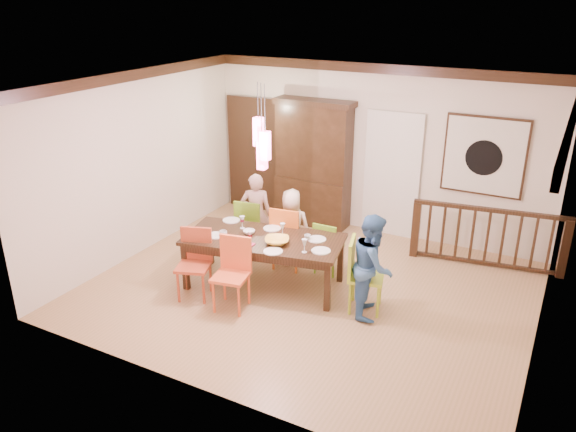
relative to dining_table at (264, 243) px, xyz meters
The scene contains 37 objects.
floor 0.94m from the dining_table, 15.91° to the left, with size 6.00×6.00×0.00m, color #A78250.
ceiling 2.32m from the dining_table, 15.91° to the left, with size 6.00×6.00×0.00m, color white.
wall_back 2.86m from the dining_table, 76.70° to the left, with size 6.00×6.00×0.00m, color beige.
wall_left 2.50m from the dining_table, behind, with size 5.00×5.00×0.00m, color beige.
wall_right 3.72m from the dining_table, ahead, with size 5.00×5.00×0.00m, color beige.
crown_molding 2.25m from the dining_table, 15.91° to the left, with size 6.00×5.00×0.16m, color black, non-canonical shape.
panel_door 3.19m from the dining_table, 123.88° to the left, with size 1.04×0.07×2.24m, color black.
white_doorway 2.85m from the dining_table, 69.60° to the left, with size 0.97×0.05×2.22m, color silver.
painting 3.71m from the dining_table, 47.35° to the left, with size 1.25×0.06×1.25m.
pendant_cluster 1.44m from the dining_table, 32.01° to the right, with size 0.27×0.21×1.14m.
dining_table is the anchor object (origin of this frame).
chair_far_left 1.08m from the dining_table, 130.30° to the left, with size 0.49×0.49×0.95m.
chair_far_mid 0.70m from the dining_table, 87.17° to the left, with size 0.51×0.51×1.01m.
chair_far_right 1.06m from the dining_table, 51.62° to the left, with size 0.38×0.38×0.82m.
chair_near_left 1.02m from the dining_table, 132.47° to the right, with size 0.56×0.56×0.97m.
chair_near_mid 0.77m from the dining_table, 94.73° to the right, with size 0.52×0.52×0.98m.
chair_end_right 1.53m from the dining_table, ahead, with size 0.55×0.55×1.00m.
china_hutch 2.55m from the dining_table, 99.49° to the left, with size 1.43×0.46×2.26m.
balustrade 3.45m from the dining_table, 38.17° to the left, with size 2.30×0.40×0.96m.
person_far_left 1.10m from the dining_table, 126.52° to the left, with size 0.49×0.32×1.35m, color beige.
person_far_mid 0.86m from the dining_table, 90.49° to the left, with size 0.58×0.38×1.19m, color beige.
person_end_right 1.62m from the dining_table, ahead, with size 0.68×0.53×1.39m, color #3D6EAC.
serving_bowl 0.30m from the dining_table, 17.94° to the right, with size 0.33×0.33×0.08m, color yellow.
small_bowl 0.28m from the dining_table, behind, with size 0.17×0.17×0.05m, color white.
cup_left 0.59m from the dining_table, 156.36° to the right, with size 0.11×0.11×0.09m, color silver.
cup_right 0.63m from the dining_table, 19.68° to the left, with size 0.09×0.09×0.08m, color silver.
plate_far_left 0.82m from the dining_table, 157.32° to the left, with size 0.26×0.26×0.01m, color white.
plate_far_mid 0.34m from the dining_table, 98.37° to the left, with size 0.26×0.26×0.01m, color white.
plate_far_right 0.76m from the dining_table, 22.49° to the left, with size 0.26×0.26×0.01m, color white.
plate_near_left 0.70m from the dining_table, 157.01° to the right, with size 0.26×0.26×0.01m, color white.
plate_near_mid 0.49m from the dining_table, 44.70° to the right, with size 0.26×0.26×0.01m, color white.
plate_end_right 0.91m from the dining_table, ahead, with size 0.26×0.26×0.01m, color white.
wine_glass_a 0.50m from the dining_table, 161.99° to the left, with size 0.08×0.08×0.19m, color #590C19, non-canonical shape.
wine_glass_b 0.33m from the dining_table, 42.14° to the left, with size 0.08×0.08×0.19m, color silver, non-canonical shape.
wine_glass_c 0.33m from the dining_table, 101.62° to the right, with size 0.08×0.08×0.19m, color #590C19, non-canonical shape.
wine_glass_d 0.76m from the dining_table, 12.28° to the right, with size 0.08×0.08×0.19m, color silver, non-canonical shape.
napkin 0.34m from the dining_table, 103.26° to the right, with size 0.18×0.14×0.01m, color #D83359.
Camera 1 is at (3.05, -6.39, 3.98)m, focal length 35.00 mm.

